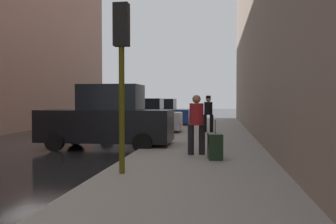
{
  "coord_description": "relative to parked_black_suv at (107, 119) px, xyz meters",
  "views": [
    {
      "loc": [
        6.55,
        -12.85,
        1.72
      ],
      "look_at": [
        4.1,
        4.95,
        1.14
      ],
      "focal_mm": 40.0,
      "sensor_mm": 36.0,
      "label": 1
    }
  ],
  "objects": [
    {
      "name": "ground_plane",
      "position": [
        -2.65,
        0.13,
        -1.03
      ],
      "size": [
        120.0,
        120.0,
        0.0
      ],
      "primitive_type": "plane",
      "color": "black"
    },
    {
      "name": "sidewalk",
      "position": [
        3.35,
        0.13,
        -0.96
      ],
      "size": [
        4.0,
        40.0,
        0.15
      ],
      "primitive_type": "cube",
      "color": "gray",
      "rests_on": "ground_plane"
    },
    {
      "name": "parked_black_suv",
      "position": [
        0.0,
        0.0,
        0.0
      ],
      "size": [
        4.6,
        2.06,
        2.25
      ],
      "color": "black",
      "rests_on": "ground_plane"
    },
    {
      "name": "parked_silver_sedan",
      "position": [
        0.0,
        5.41,
        -0.18
      ],
      "size": [
        4.24,
        2.14,
        1.79
      ],
      "color": "#B7BABF",
      "rests_on": "ground_plane"
    },
    {
      "name": "parked_blue_sedan",
      "position": [
        0.0,
        10.93,
        -0.18
      ],
      "size": [
        4.23,
        2.12,
        1.79
      ],
      "color": "navy",
      "rests_on": "ground_plane"
    },
    {
      "name": "fire_hydrant",
      "position": [
        1.8,
        7.12,
        -0.54
      ],
      "size": [
        0.42,
        0.22,
        0.7
      ],
      "color": "red",
      "rests_on": "sidewalk"
    },
    {
      "name": "traffic_light",
      "position": [
        1.85,
        -5.0,
        1.73
      ],
      "size": [
        0.32,
        0.32,
        3.6
      ],
      "color": "#514C0F",
      "rests_on": "sidewalk"
    },
    {
      "name": "pedestrian_in_red_jacket",
      "position": [
        3.26,
        -2.03,
        0.07
      ],
      "size": [
        0.53,
        0.47,
        1.71
      ],
      "color": "black",
      "rests_on": "sidewalk"
    },
    {
      "name": "pedestrian_with_fedora",
      "position": [
        3.37,
        5.5,
        0.1
      ],
      "size": [
        0.51,
        0.43,
        1.78
      ],
      "color": "black",
      "rests_on": "sidewalk"
    },
    {
      "name": "rolling_suitcase",
      "position": [
        3.8,
        -2.82,
        -0.54
      ],
      "size": [
        0.43,
        0.6,
        1.04
      ],
      "color": "black",
      "rests_on": "sidewalk"
    }
  ]
}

